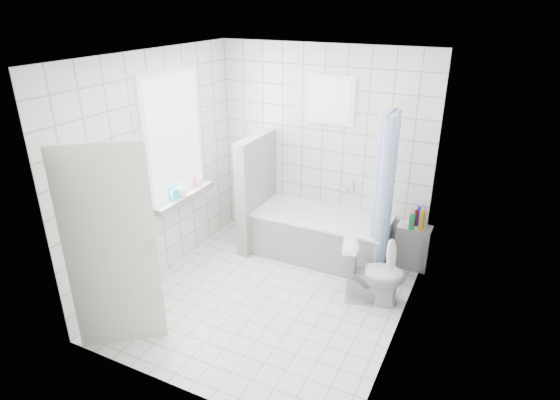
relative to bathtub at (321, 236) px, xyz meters
The scene contains 19 objects.
ground 1.17m from the bathtub, 98.80° to the right, with size 3.00×3.00×0.00m, color white.
ceiling 2.57m from the bathtub, 98.80° to the right, with size 3.00×3.00×0.00m, color white.
wall_back 1.09m from the bathtub, 114.91° to the left, with size 2.80×0.02×2.60m, color white.
wall_front 2.82m from the bathtub, 93.80° to the right, with size 2.80×0.02×2.60m, color white.
wall_left 2.18m from the bathtub, 144.45° to the right, with size 0.02×3.00×2.60m, color white.
wall_right 1.95m from the bathtub, 42.54° to the right, with size 0.02×3.00×2.60m, color white.
window_left 2.18m from the bathtub, 151.65° to the right, with size 0.01×0.90×1.40m, color white.
window_back 1.69m from the bathtub, 102.67° to the left, with size 0.50×0.01×0.50m, color white.
window_sill 1.79m from the bathtub, 150.93° to the right, with size 0.18×1.02×0.08m, color white.
door 2.70m from the bathtub, 115.22° to the right, with size 0.04×0.80×2.00m, color silver.
bathtub is the anchor object (origin of this frame).
partition_wall 1.01m from the bathtub, behind, with size 0.15×0.85×1.50m, color white.
tiled_ledge 1.13m from the bathtub, 13.03° to the left, with size 0.40×0.24×0.55m, color white.
toilet 1.09m from the bathtub, 38.06° to the right, with size 0.38×0.67×0.69m, color white.
curtain_rod 1.88m from the bathtub, ahead, with size 0.02×0.02×0.80m, color silver.
shower_curtain 1.13m from the bathtub, 11.30° to the right, with size 0.14×0.48×1.78m, color #4B73DE, non-canonical shape.
tub_faucet 0.66m from the bathtub, 73.38° to the left, with size 0.18×0.06×0.06m, color silver.
sill_bottles 1.83m from the bathtub, 150.47° to the right, with size 0.19×0.60×0.21m.
ledge_bottles 1.20m from the bathtub, 11.68° to the left, with size 0.17×0.19×0.26m.
Camera 1 is at (2.03, -3.85, 3.09)m, focal length 30.00 mm.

